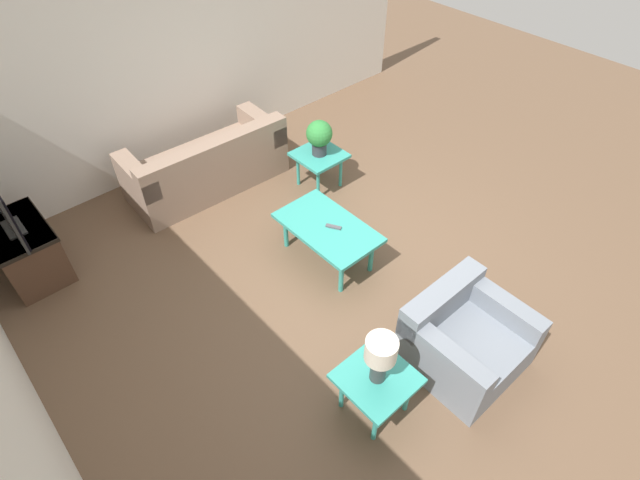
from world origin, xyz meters
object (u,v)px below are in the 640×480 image
at_px(side_table_plant, 319,158).
at_px(tv_stand_chest, 26,249).
at_px(armchair, 463,339).
at_px(table_lamp, 380,355).
at_px(sofa, 208,166).
at_px(potted_plant, 319,136).
at_px(coffee_table, 328,230).
at_px(side_table_lamp, 376,382).

height_order(side_table_plant, tv_stand_chest, tv_stand_chest).
bearing_deg(tv_stand_chest, armchair, -145.85).
relative_size(armchair, table_lamp, 1.97).
distance_m(tv_stand_chest, table_lamp, 3.75).
height_order(sofa, armchair, sofa).
bearing_deg(potted_plant, table_lamp, 146.69).
bearing_deg(coffee_table, armchair, -179.11).
bearing_deg(table_lamp, coffee_table, -30.00).
relative_size(armchair, side_table_lamp, 1.67).
bearing_deg(armchair, potted_plant, 74.95).
xyz_separation_m(armchair, tv_stand_chest, (3.58, 2.43, 0.04)).
xyz_separation_m(coffee_table, side_table_lamp, (-1.53, 0.88, -0.01)).
bearing_deg(tv_stand_chest, coffee_table, -127.97).
distance_m(sofa, coffee_table, 1.92).
bearing_deg(side_table_lamp, sofa, -10.59).
bearing_deg(potted_plant, side_table_plant, 180.00).
height_order(side_table_plant, potted_plant, potted_plant).
bearing_deg(table_lamp, side_table_lamp, -26.57).
relative_size(potted_plant, table_lamp, 0.94).
height_order(sofa, side_table_lamp, sofa).
relative_size(coffee_table, table_lamp, 2.32).
relative_size(side_table_plant, table_lamp, 1.18).
distance_m(side_table_plant, tv_stand_chest, 3.30).
xyz_separation_m(armchair, potted_plant, (2.71, -0.76, 0.43)).
xyz_separation_m(side_table_lamp, table_lamp, (-0.00, 0.00, 0.37)).
bearing_deg(potted_plant, side_table_lamp, 146.69).
distance_m(armchair, table_lamp, 1.05).
height_order(sofa, potted_plant, potted_plant).
relative_size(sofa, table_lamp, 4.17).
distance_m(coffee_table, tv_stand_chest, 3.04).
bearing_deg(tv_stand_chest, side_table_lamp, -155.97).
height_order(armchair, side_table_plant, armchair).
height_order(coffee_table, tv_stand_chest, tv_stand_chest).
bearing_deg(armchair, side_table_plant, 74.95).
bearing_deg(armchair, table_lamp, 169.67).
xyz_separation_m(potted_plant, table_lamp, (-2.54, 1.67, 0.05)).
relative_size(armchair, side_table_plant, 1.67).
distance_m(tv_stand_chest, potted_plant, 3.32).
bearing_deg(coffee_table, side_table_lamp, 150.00).
bearing_deg(coffee_table, side_table_plant, -37.88).
distance_m(sofa, side_table_lamp, 3.49).
relative_size(side_table_plant, potted_plant, 1.26).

